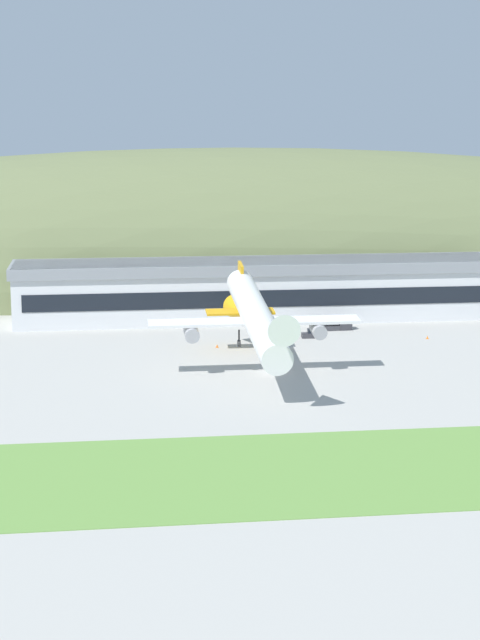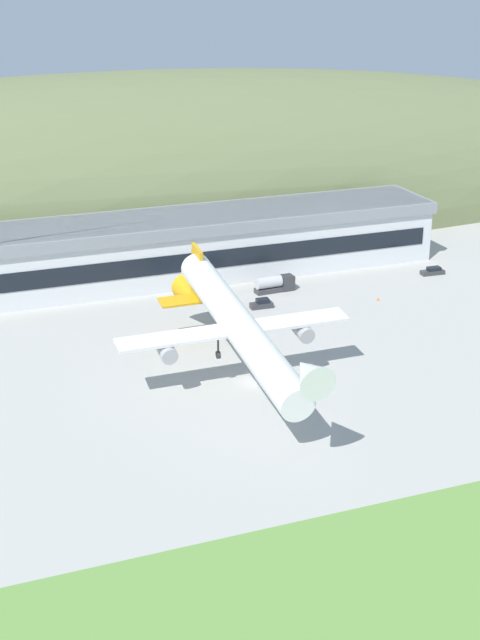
{
  "view_description": "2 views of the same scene",
  "coord_description": "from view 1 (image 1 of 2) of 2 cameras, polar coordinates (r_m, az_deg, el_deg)",
  "views": [
    {
      "loc": [
        -26.55,
        -162.57,
        38.98
      ],
      "look_at": [
        -4.39,
        2.93,
        8.2
      ],
      "focal_mm": 60.0,
      "sensor_mm": 36.0,
      "label": 1
    },
    {
      "loc": [
        -41.8,
        -106.11,
        55.18
      ],
      "look_at": [
        -1.2,
        1.83,
        9.15
      ],
      "focal_mm": 50.0,
      "sensor_mm": 36.0,
      "label": 2
    }
  ],
  "objects": [
    {
      "name": "cargo_airplane",
      "position": [
        166.88,
        0.84,
        0.15
      ],
      "size": [
        33.55,
        50.74,
        11.8
      ],
      "color": "white"
    },
    {
      "name": "terminal_building",
      "position": [
        215.32,
        1.0,
        1.84
      ],
      "size": [
        98.14,
        16.53,
        11.93
      ],
      "color": "silver",
      "rests_on": "ground_plane"
    },
    {
      "name": "fuel_truck",
      "position": [
        205.1,
        4.95,
        -0.13
      ],
      "size": [
        7.52,
        2.63,
        3.05
      ],
      "color": "#333338",
      "rests_on": "ground_plane"
    },
    {
      "name": "grass_strip_foreground",
      "position": [
        123.77,
        5.21,
        -7.94
      ],
      "size": [
        367.21,
        29.6,
        0.08
      ],
      "primitive_type": "cube",
      "color": "#669342",
      "rests_on": "ground_plane"
    },
    {
      "name": "traffic_cone_0",
      "position": [
        199.24,
        9.96,
        -0.92
      ],
      "size": [
        0.52,
        0.52,
        0.58
      ],
      "color": "orange",
      "rests_on": "ground_plane"
    },
    {
      "name": "service_car_1",
      "position": [
        197.58,
        3.89,
        -0.75
      ],
      "size": [
        3.99,
        1.77,
        1.68
      ],
      "color": "#333338",
      "rests_on": "ground_plane"
    },
    {
      "name": "hill_backdrop",
      "position": [
        261.31,
        -0.33,
        1.86
      ],
      "size": [
        335.49,
        73.94,
        66.63
      ],
      "primitive_type": "ellipsoid",
      "color": "#667047",
      "rests_on": "ground_plane"
    },
    {
      "name": "ground_plane",
      "position": [
        169.27,
        1.61,
        -2.87
      ],
      "size": [
        408.01,
        408.01,
        0.0
      ],
      "primitive_type": "plane",
      "color": "#ADAAA3"
    },
    {
      "name": "traffic_cone_1",
      "position": [
        188.74,
        -1.23,
        -1.39
      ],
      "size": [
        0.52,
        0.52,
        0.58
      ],
      "color": "orange",
      "rests_on": "ground_plane"
    }
  ]
}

